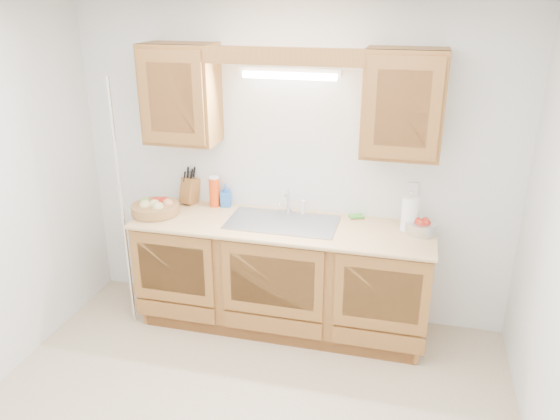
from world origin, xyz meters
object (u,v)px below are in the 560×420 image
(fruit_basket, at_px, (155,207))
(apple_bowl, at_px, (421,227))
(knife_block, at_px, (190,190))
(paper_towel, at_px, (410,214))

(fruit_basket, relative_size, apple_bowl, 1.77)
(knife_block, relative_size, apple_bowl, 1.21)
(paper_towel, bearing_deg, knife_block, 175.40)
(fruit_basket, distance_m, paper_towel, 1.98)
(knife_block, bearing_deg, paper_towel, 12.48)
(paper_towel, xyz_separation_m, apple_bowl, (0.09, -0.03, -0.08))
(knife_block, xyz_separation_m, apple_bowl, (1.89, -0.18, -0.06))
(fruit_basket, xyz_separation_m, paper_towel, (1.97, 0.15, 0.08))
(knife_block, distance_m, paper_towel, 1.80)
(fruit_basket, distance_m, knife_block, 0.35)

